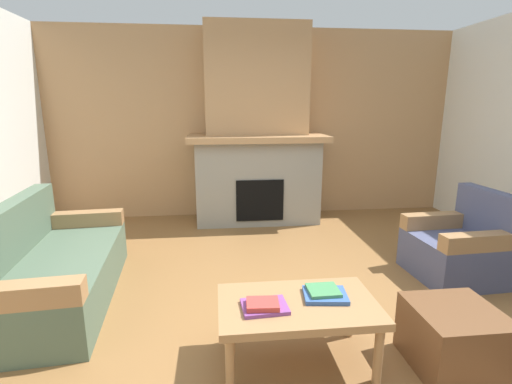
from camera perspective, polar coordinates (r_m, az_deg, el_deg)
ground at (r=3.13m, az=5.73°, el=-18.52°), size 9.00×9.00×0.00m
wall_back_wood_panel at (r=5.63m, az=-0.32°, el=10.27°), size 6.00×0.12×2.70m
fireplace at (r=5.27m, az=0.11°, el=8.04°), size 1.90×0.82×2.70m
couch at (r=3.65m, az=-28.85°, el=-10.31°), size 0.99×1.86×0.85m
armchair at (r=4.14m, az=28.73°, el=-7.48°), size 0.80×0.80×0.85m
coffee_table at (r=2.49m, az=6.39°, el=-17.45°), size 1.00×0.60×0.43m
ottoman at (r=2.83m, az=27.92°, el=-19.09°), size 0.52×0.52×0.40m
book_stack_near_edge at (r=2.36m, az=1.20°, el=-16.95°), size 0.29×0.23×0.06m
book_stack_center at (r=2.53m, az=10.42°, el=-15.01°), size 0.30×0.25×0.05m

